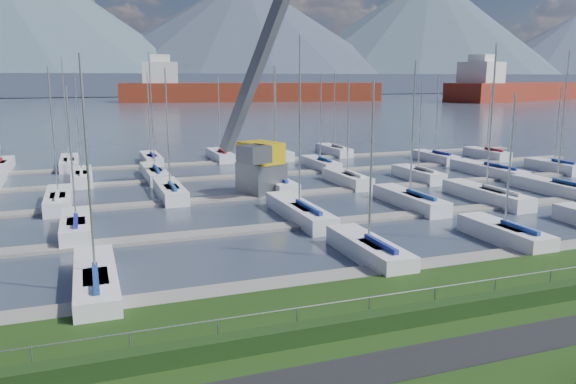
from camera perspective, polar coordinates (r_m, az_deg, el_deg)
name	(u,v)px	position (r m, az deg, el deg)	size (l,w,h in m)	color
path	(435,357)	(20.97, 14.73, -15.89)	(160.00, 2.00, 0.04)	black
water	(107,100)	(278.53, -17.95, 8.91)	(800.00, 540.00, 0.20)	#3B4456
hedge	(397,318)	(22.78, 10.99, -12.47)	(80.00, 0.70, 0.70)	#1A3313
fence	(392,294)	(22.77, 10.55, -10.15)	(0.04, 0.04, 80.00)	gray
foothill	(101,84)	(348.32, -18.50, 10.34)	(900.00, 80.00, 12.00)	#3D455A
mountains	(104,23)	(424.78, -18.17, 15.97)	(1190.00, 360.00, 115.00)	#49526C
docks	(230,198)	(46.51, -5.91, -0.66)	(90.00, 41.60, 0.25)	slate
crane	(262,128)	(48.88, -2.69, 6.56)	(7.68, 12.94, 22.35)	slate
cargo_ship_mid	(242,93)	(244.69, -4.66, 10.04)	(111.21, 35.79, 21.50)	maroon
cargo_ship_east	(513,92)	(270.98, 21.91, 9.45)	(86.73, 43.56, 21.50)	maroon
sailboat_fleet	(205,128)	(48.97, -8.41, 6.42)	(73.92, 48.91, 13.42)	silver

